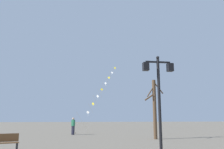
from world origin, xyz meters
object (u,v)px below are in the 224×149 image
at_px(kite_train, 101,91).
at_px(park_bench, 1,143).
at_px(kite_flyer, 73,126).
at_px(bare_tree, 154,107).
at_px(twin_lantern_lamp_post, 159,85).

height_order(kite_train, park_bench, kite_train).
xyz_separation_m(kite_train, kite_flyer, (-3.74, -7.84, -4.58)).
height_order(bare_tree, park_bench, bare_tree).
bearing_deg(twin_lantern_lamp_post, kite_train, 90.94).
distance_m(twin_lantern_lamp_post, kite_flyer, 14.50).
height_order(kite_train, bare_tree, kite_train).
bearing_deg(kite_train, twin_lantern_lamp_post, -89.06).
bearing_deg(park_bench, bare_tree, 12.57).
xyz_separation_m(twin_lantern_lamp_post, bare_tree, (2.50, 7.71, -0.68)).
height_order(twin_lantern_lamp_post, kite_train, kite_train).
relative_size(kite_train, bare_tree, 2.60).
xyz_separation_m(kite_flyer, park_bench, (-3.46, -11.72, -0.45)).
relative_size(kite_flyer, park_bench, 1.03).
height_order(twin_lantern_lamp_post, park_bench, twin_lantern_lamp_post).
distance_m(twin_lantern_lamp_post, park_bench, 8.30).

